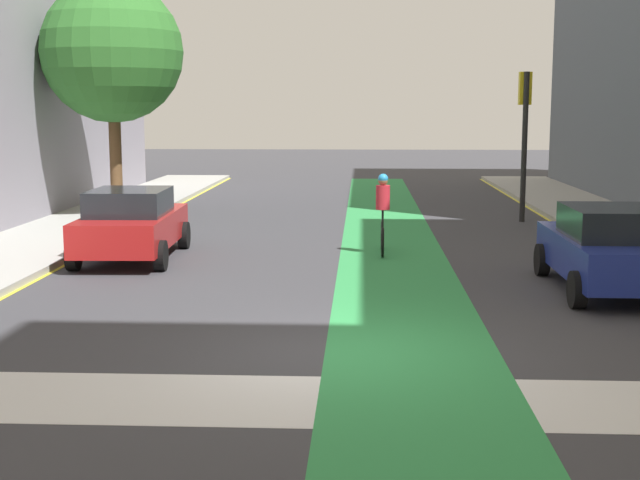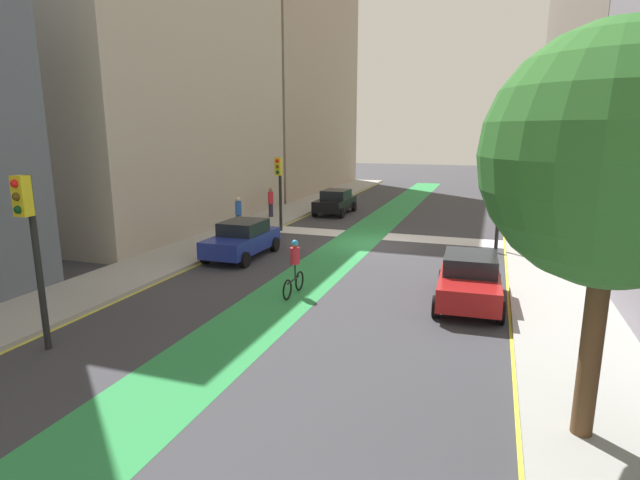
{
  "view_description": "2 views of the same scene",
  "coord_description": "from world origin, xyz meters",
  "px_view_note": "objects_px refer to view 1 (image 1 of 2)",
  "views": [
    {
      "loc": [
        0.37,
        -11.63,
        3.32
      ],
      "look_at": [
        -0.34,
        3.03,
        1.11
      ],
      "focal_mm": 49.1,
      "sensor_mm": 36.0,
      "label": 1
    },
    {
      "loc": [
        -5.2,
        23.18,
        5.38
      ],
      "look_at": [
        1.27,
        4.4,
        1.03
      ],
      "focal_mm": 28.08,
      "sensor_mm": 36.0,
      "label": 2
    }
  ],
  "objects_px": {
    "car_red_left_far": "(132,223)",
    "traffic_signal_far_right": "(525,117)",
    "car_blue_right_far": "(610,248)",
    "cyclist_in_lane": "(383,212)",
    "street_tree_near": "(112,52)"
  },
  "relations": [
    {
      "from": "traffic_signal_far_right",
      "to": "street_tree_near",
      "type": "xyz_separation_m",
      "value": [
        -12.09,
        -0.26,
        1.89
      ]
    },
    {
      "from": "car_red_left_far",
      "to": "street_tree_near",
      "type": "distance_m",
      "value": 8.34
    },
    {
      "from": "car_blue_right_far",
      "to": "car_red_left_far",
      "type": "relative_size",
      "value": 0.99
    },
    {
      "from": "street_tree_near",
      "to": "cyclist_in_lane",
      "type": "bearing_deg",
      "value": -36.98
    },
    {
      "from": "traffic_signal_far_right",
      "to": "cyclist_in_lane",
      "type": "height_order",
      "value": "traffic_signal_far_right"
    },
    {
      "from": "cyclist_in_lane",
      "to": "street_tree_near",
      "type": "distance_m",
      "value": 10.58
    },
    {
      "from": "car_red_left_far",
      "to": "car_blue_right_far",
      "type": "bearing_deg",
      "value": -17.42
    },
    {
      "from": "car_red_left_far",
      "to": "cyclist_in_lane",
      "type": "relative_size",
      "value": 2.3
    },
    {
      "from": "car_blue_right_far",
      "to": "cyclist_in_lane",
      "type": "xyz_separation_m",
      "value": [
        -4.04,
        3.99,
        0.17
      ]
    },
    {
      "from": "traffic_signal_far_right",
      "to": "cyclist_in_lane",
      "type": "relative_size",
      "value": 2.36
    },
    {
      "from": "car_blue_right_far",
      "to": "cyclist_in_lane",
      "type": "bearing_deg",
      "value": 135.36
    },
    {
      "from": "street_tree_near",
      "to": "traffic_signal_far_right",
      "type": "bearing_deg",
      "value": 1.22
    },
    {
      "from": "car_red_left_far",
      "to": "traffic_signal_far_right",
      "type": "bearing_deg",
      "value": 35.95
    },
    {
      "from": "traffic_signal_far_right",
      "to": "car_red_left_far",
      "type": "distance_m",
      "value": 12.35
    },
    {
      "from": "car_red_left_far",
      "to": "street_tree_near",
      "type": "bearing_deg",
      "value": 108.24
    }
  ]
}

